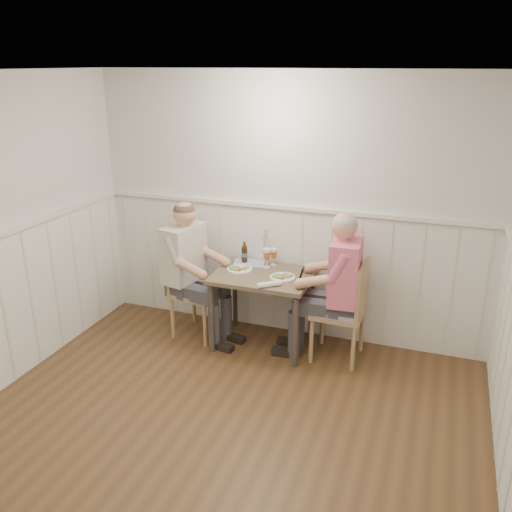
# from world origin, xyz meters

# --- Properties ---
(ground_plane) EXTENTS (4.50, 4.50, 0.00)m
(ground_plane) POSITION_xyz_m (0.00, 0.00, 0.00)
(ground_plane) COLOR #4C3520
(room_shell) EXTENTS (4.04, 4.54, 2.60)m
(room_shell) POSITION_xyz_m (0.00, 0.00, 1.52)
(room_shell) COLOR silver
(room_shell) RESTS_ON ground
(wainscot) EXTENTS (4.00, 4.49, 1.34)m
(wainscot) POSITION_xyz_m (0.00, 0.69, 0.69)
(wainscot) COLOR silver
(wainscot) RESTS_ON ground
(dining_table) EXTENTS (0.93, 0.70, 0.75)m
(dining_table) POSITION_xyz_m (-0.12, 1.84, 0.65)
(dining_table) COLOR brown
(dining_table) RESTS_ON ground
(chair_right) EXTENTS (0.47, 0.47, 0.97)m
(chair_right) POSITION_xyz_m (0.67, 1.85, 0.52)
(chair_right) COLOR #9B885B
(chair_right) RESTS_ON ground
(chair_left) EXTENTS (0.51, 0.51, 0.96)m
(chair_left) POSITION_xyz_m (-0.87, 1.84, 0.52)
(chair_left) COLOR #9B885B
(chair_left) RESTS_ON ground
(man_in_pink) EXTENTS (0.69, 0.48, 1.45)m
(man_in_pink) POSITION_xyz_m (0.62, 1.83, 0.61)
(man_in_pink) COLOR #3F3F47
(man_in_pink) RESTS_ON ground
(diner_cream) EXTENTS (0.72, 0.52, 1.42)m
(diner_cream) POSITION_xyz_m (-0.90, 1.80, 0.60)
(diner_cream) COLOR #3F3F47
(diner_cream) RESTS_ON ground
(plate_man) EXTENTS (0.24, 0.24, 0.06)m
(plate_man) POSITION_xyz_m (0.07, 1.80, 0.77)
(plate_man) COLOR white
(plate_man) RESTS_ON dining_table
(plate_diner) EXTENTS (0.25, 0.25, 0.06)m
(plate_diner) POSITION_xyz_m (-0.38, 1.85, 0.77)
(plate_diner) COLOR white
(plate_diner) RESTS_ON dining_table
(beer_glass_a) EXTENTS (0.07, 0.07, 0.17)m
(beer_glass_a) POSITION_xyz_m (-0.10, 2.10, 0.87)
(beer_glass_a) COLOR silver
(beer_glass_a) RESTS_ON dining_table
(beer_glass_b) EXTENTS (0.08, 0.08, 0.19)m
(beer_glass_b) POSITION_xyz_m (-0.15, 2.02, 0.88)
(beer_glass_b) COLOR silver
(beer_glass_b) RESTS_ON dining_table
(beer_bottle) EXTENTS (0.06, 0.06, 0.22)m
(beer_bottle) POSITION_xyz_m (-0.40, 2.08, 0.85)
(beer_bottle) COLOR black
(beer_bottle) RESTS_ON dining_table
(rolled_napkin) EXTENTS (0.21, 0.18, 0.05)m
(rolled_napkin) POSITION_xyz_m (0.03, 1.56, 0.78)
(rolled_napkin) COLOR white
(rolled_napkin) RESTS_ON dining_table
(grass_vase) EXTENTS (0.04, 0.04, 0.37)m
(grass_vase) POSITION_xyz_m (-0.23, 2.14, 0.92)
(grass_vase) COLOR silver
(grass_vase) RESTS_ON dining_table
(gingham_mat) EXTENTS (0.36, 0.31, 0.01)m
(gingham_mat) POSITION_xyz_m (-0.35, 2.07, 0.75)
(gingham_mat) COLOR #4A5CAA
(gingham_mat) RESTS_ON dining_table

